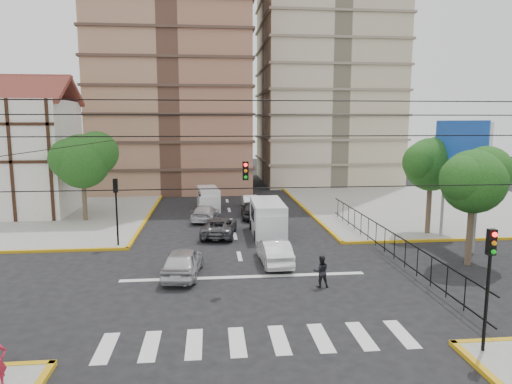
{
  "coord_description": "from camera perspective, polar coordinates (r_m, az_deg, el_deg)",
  "views": [
    {
      "loc": [
        -1.71,
        -22.01,
        8.15
      ],
      "look_at": [
        1.0,
        4.83,
        4.0
      ],
      "focal_mm": 32.0,
      "sensor_mm": 36.0,
      "label": 1
    }
  ],
  "objects": [
    {
      "name": "tree_park_c",
      "position": [
        34.92,
        21.18,
        3.53
      ],
      "size": [
        4.65,
        3.8,
        7.25
      ],
      "color": "#473828",
      "rests_on": "ground"
    },
    {
      "name": "traffic_light_nw",
      "position": [
        30.84,
        -17.08,
        -1.05
      ],
      "size": [
        0.28,
        0.22,
        4.4
      ],
      "color": "black",
      "rests_on": "ground"
    },
    {
      "name": "car_darkgrey_mid_right",
      "position": [
        39.04,
        -0.51,
        -2.19
      ],
      "size": [
        1.92,
        4.44,
        1.49
      ],
      "primitive_type": "imported",
      "rotation": [
        0.0,
        0.0,
        3.11
      ],
      "color": "#29292C",
      "rests_on": "ground"
    },
    {
      "name": "billboard",
      "position": [
        32.41,
        24.23,
        4.17
      ],
      "size": [
        0.36,
        6.2,
        8.1
      ],
      "color": "slate",
      "rests_on": "ground"
    },
    {
      "name": "car_silver_rear_left",
      "position": [
        38.35,
        -6.4,
        -2.6
      ],
      "size": [
        2.53,
        4.68,
        1.29
      ],
      "primitive_type": "imported",
      "rotation": [
        0.0,
        0.0,
        2.97
      ],
      "color": "silver",
      "rests_on": "ground"
    },
    {
      "name": "pedestrian_crosswalk",
      "position": [
        23.2,
        8.13,
        -9.79
      ],
      "size": [
        0.8,
        0.63,
        1.61
      ],
      "primitive_type": "imported",
      "rotation": [
        0.0,
        0.0,
        3.11
      ],
      "color": "black",
      "rests_on": "ground"
    },
    {
      "name": "sidewalk_nw",
      "position": [
        46.53,
        -28.84,
        -2.35
      ],
      "size": [
        26.0,
        26.0,
        0.15
      ],
      "primitive_type": "cube",
      "color": "gray",
      "rests_on": "ground"
    },
    {
      "name": "tree_park_a",
      "position": [
        28.38,
        25.69,
        1.53
      ],
      "size": [
        4.41,
        3.6,
        6.83
      ],
      "color": "#473828",
      "rests_on": "ground"
    },
    {
      "name": "tudor_building",
      "position": [
        45.52,
        -28.16,
        4.06
      ],
      "size": [
        10.8,
        8.05,
        12.23
      ],
      "color": "silver",
      "rests_on": "ground"
    },
    {
      "name": "car_silver_front_left",
      "position": [
        24.89,
        -9.12,
        -8.61
      ],
      "size": [
        2.31,
        4.7,
        1.54
      ],
      "primitive_type": "imported",
      "rotation": [
        0.0,
        0.0,
        3.03
      ],
      "color": "silver",
      "rests_on": "ground"
    },
    {
      "name": "tower_beige",
      "position": [
        65.9,
        8.88,
        22.56
      ],
      "size": [
        17.0,
        16.0,
        48.0
      ],
      "primitive_type": "cube",
      "color": "#BBB08E",
      "rests_on": "ground"
    },
    {
      "name": "van_right_lane",
      "position": [
        32.84,
        1.51,
        -3.46
      ],
      "size": [
        2.3,
        5.53,
        2.48
      ],
      "rotation": [
        0.0,
        0.0,
        -0.01
      ],
      "color": "silver",
      "rests_on": "ground"
    },
    {
      "name": "sidewalk_ne",
      "position": [
        47.97,
        21.25,
        -1.55
      ],
      "size": [
        26.0,
        26.0,
        0.15
      ],
      "primitive_type": "cube",
      "color": "gray",
      "rests_on": "ground"
    },
    {
      "name": "van_left_lane",
      "position": [
        42.88,
        -5.98,
        -0.92
      ],
      "size": [
        2.24,
        4.67,
        2.03
      ],
      "rotation": [
        0.0,
        0.0,
        0.11
      ],
      "color": "silver",
      "rests_on": "ground"
    },
    {
      "name": "traffic_light_se",
      "position": [
        17.82,
        27.12,
        -8.66
      ],
      "size": [
        0.28,
        0.22,
        4.4
      ],
      "color": "black",
      "rests_on": "ground"
    },
    {
      "name": "park_fence",
      "position": [
        29.73,
        15.73,
        -7.5
      ],
      "size": [
        0.1,
        22.5,
        1.66
      ],
      "primitive_type": null,
      "color": "black",
      "rests_on": "ground"
    },
    {
      "name": "stop_line",
      "position": [
        24.65,
        -1.5,
        -10.55
      ],
      "size": [
        13.0,
        0.4,
        0.01
      ],
      "primitive_type": "cube",
      "color": "silver",
      "rests_on": "ground"
    },
    {
      "name": "car_white_rear_right",
      "position": [
        43.64,
        -0.79,
        -1.15
      ],
      "size": [
        1.39,
        3.94,
        1.3
      ],
      "primitive_type": "imported",
      "rotation": [
        0.0,
        0.0,
        3.14
      ],
      "color": "white",
      "rests_on": "ground"
    },
    {
      "name": "ground",
      "position": [
        23.53,
        -1.28,
        -11.52
      ],
      "size": [
        160.0,
        160.0,
        0.0
      ],
      "primitive_type": "plane",
      "color": "black",
      "rests_on": "ground"
    },
    {
      "name": "tree_tudor",
      "position": [
        39.47,
        -20.76,
        3.92
      ],
      "size": [
        5.39,
        4.4,
        7.43
      ],
      "color": "#473828",
      "rests_on": "ground"
    },
    {
      "name": "car_white_front_right",
      "position": [
        26.63,
        2.3,
        -7.44
      ],
      "size": [
        1.72,
        4.48,
        1.46
      ],
      "primitive_type": "imported",
      "rotation": [
        0.0,
        0.0,
        3.18
      ],
      "color": "white",
      "rests_on": "ground"
    },
    {
      "name": "traffic_light_hanging",
      "position": [
        20.17,
        -0.88,
        2.35
      ],
      "size": [
        18.0,
        9.12,
        0.92
      ],
      "color": "black",
      "rests_on": "ground"
    },
    {
      "name": "crosswalk_stripes",
      "position": [
        18.04,
        0.3,
        -18.09
      ],
      "size": [
        12.0,
        2.4,
        0.01
      ],
      "primitive_type": "cube",
      "color": "silver",
      "rests_on": "ground"
    },
    {
      "name": "car_grey_mid_left",
      "position": [
        33.13,
        -4.62,
        -4.31
      ],
      "size": [
        2.91,
        5.17,
        1.36
      ],
      "primitive_type": "imported",
      "rotation": [
        0.0,
        0.0,
        3.0
      ],
      "color": "#54575C",
      "rests_on": "ground"
    }
  ]
}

